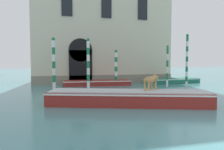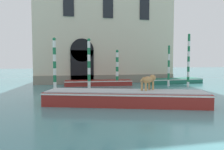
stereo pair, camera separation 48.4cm
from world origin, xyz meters
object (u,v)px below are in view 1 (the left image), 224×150
(boat_foreground, at_px, (128,97))
(mooring_pole_4, at_px, (88,63))
(boat_moored_far, at_px, (172,81))
(mooring_pole_3, at_px, (187,60))
(dog_on_deck, at_px, (151,80))
(boat_moored_near_palazzo, at_px, (97,83))
(mooring_pole_2, at_px, (167,66))
(mooring_pole_1, at_px, (116,67))
(mooring_pole_0, at_px, (54,63))

(boat_foreground, xyz_separation_m, mooring_pole_4, (-0.92, 7.67, 1.70))
(boat_moored_far, distance_m, mooring_pole_4, 9.15)
(boat_foreground, distance_m, mooring_pole_3, 10.10)
(dog_on_deck, distance_m, boat_moored_near_palazzo, 9.30)
(mooring_pole_2, distance_m, mooring_pole_4, 7.11)
(boat_foreground, xyz_separation_m, boat_moored_far, (7.89, 9.32, -0.14))
(boat_foreground, height_order, boat_moored_far, boat_foreground)
(boat_foreground, relative_size, mooring_pole_3, 1.82)
(mooring_pole_1, distance_m, mooring_pole_3, 6.30)
(mooring_pole_4, bearing_deg, mooring_pole_2, -4.35)
(mooring_pole_1, bearing_deg, boat_foreground, -101.66)
(mooring_pole_2, bearing_deg, dog_on_deck, -124.28)
(boat_foreground, height_order, mooring_pole_3, mooring_pole_3)
(dog_on_deck, height_order, boat_moored_far, dog_on_deck)
(mooring_pole_1, xyz_separation_m, mooring_pole_4, (-2.70, -0.93, 0.44))
(mooring_pole_0, bearing_deg, mooring_pole_2, -2.17)
(boat_moored_far, xyz_separation_m, mooring_pole_0, (-11.62, -1.81, 1.84))
(boat_foreground, relative_size, boat_moored_near_palazzo, 1.36)
(mooring_pole_1, xyz_separation_m, mooring_pole_2, (4.39, -1.47, 0.18))
(dog_on_deck, bearing_deg, mooring_pole_2, 24.36)
(dog_on_deck, height_order, mooring_pole_0, mooring_pole_0)
(boat_foreground, relative_size, mooring_pole_4, 2.02)
(boat_moored_far, relative_size, mooring_pole_2, 1.63)
(mooring_pole_0, relative_size, mooring_pole_2, 1.14)
(mooring_pole_2, relative_size, mooring_pole_4, 0.88)
(boat_foreground, bearing_deg, mooring_pole_2, 67.82)
(boat_moored_near_palazzo, height_order, mooring_pole_4, mooring_pole_4)
(dog_on_deck, relative_size, mooring_pole_2, 0.30)
(mooring_pole_0, xyz_separation_m, mooring_pole_3, (11.35, -1.17, 0.23))
(dog_on_deck, relative_size, mooring_pole_3, 0.24)
(mooring_pole_0, bearing_deg, boat_moored_near_palazzo, 22.96)
(boat_moored_near_palazzo, bearing_deg, mooring_pole_3, -16.43)
(mooring_pole_0, xyz_separation_m, mooring_pole_2, (9.89, -0.37, -0.25))
(mooring_pole_4, bearing_deg, mooring_pole_1, 19.07)
(mooring_pole_3, distance_m, mooring_pole_4, 8.65)
(boat_moored_far, relative_size, mooring_pole_3, 1.29)
(boat_foreground, distance_m, mooring_pole_0, 8.55)
(mooring_pole_3, bearing_deg, boat_foreground, -140.25)
(boat_foreground, height_order, mooring_pole_1, mooring_pole_1)
(boat_foreground, height_order, mooring_pole_2, mooring_pole_2)
(dog_on_deck, bearing_deg, mooring_pole_4, 74.55)
(mooring_pole_1, height_order, mooring_pole_4, mooring_pole_4)
(mooring_pole_2, xyz_separation_m, mooring_pole_4, (-7.08, 0.54, 0.26))
(mooring_pole_0, height_order, mooring_pole_2, mooring_pole_0)
(mooring_pole_4, bearing_deg, mooring_pole_0, -176.64)
(boat_moored_far, xyz_separation_m, mooring_pole_2, (-1.73, -2.18, 1.58))
(dog_on_deck, distance_m, mooring_pole_0, 9.09)
(boat_moored_near_palazzo, relative_size, mooring_pole_2, 1.70)
(boat_foreground, bearing_deg, mooring_pole_4, 115.46)
(boat_foreground, bearing_deg, mooring_pole_0, 135.02)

